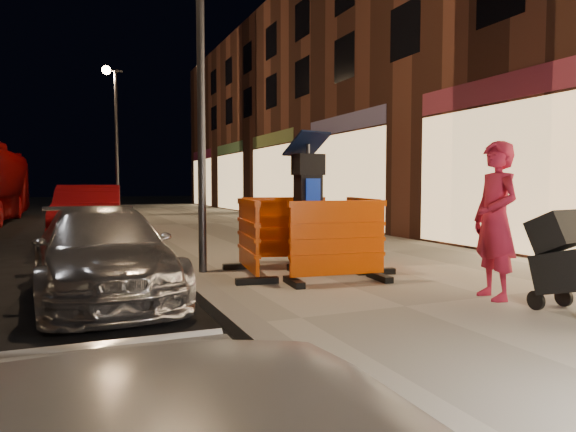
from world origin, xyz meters
name	(u,v)px	position (x,y,z in m)	size (l,w,h in m)	color
ground_plane	(252,339)	(0.00, 0.00, 0.00)	(120.00, 120.00, 0.00)	black
sidewalk	(492,303)	(3.00, 0.00, 0.07)	(6.00, 60.00, 0.15)	gray
kerb	(252,331)	(0.00, 0.00, 0.07)	(0.30, 60.00, 0.15)	slate
parking_kiosk	(308,206)	(1.73, 2.42, 1.14)	(0.63, 0.63, 1.98)	black
barrier_front	(338,242)	(1.73, 1.47, 0.70)	(1.42, 0.58, 1.11)	#E34600
barrier_back	(284,230)	(1.73, 3.37, 0.70)	(1.42, 0.58, 1.11)	#E34600
barrier_kerbside	(248,238)	(0.78, 2.42, 0.70)	(1.42, 0.58, 1.11)	#E34600
barrier_bldgside	(362,233)	(2.68, 2.42, 0.70)	(1.42, 0.58, 1.11)	#E34600
car_silver	(103,297)	(-1.20, 2.49, 0.00)	(1.63, 4.01, 1.16)	silver
car_red	(90,241)	(-1.14, 9.65, 0.00)	(1.54, 4.42, 1.46)	#A40E14
man	(495,220)	(2.93, -0.09, 1.06)	(0.66, 0.44, 1.82)	#A41A33
street_lamp_mid	(201,71)	(0.25, 3.00, 3.15)	(0.12, 0.12, 6.00)	#3F3F44
street_lamp_far	(117,144)	(0.25, 18.00, 3.15)	(0.12, 0.12, 6.00)	#3F3F44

